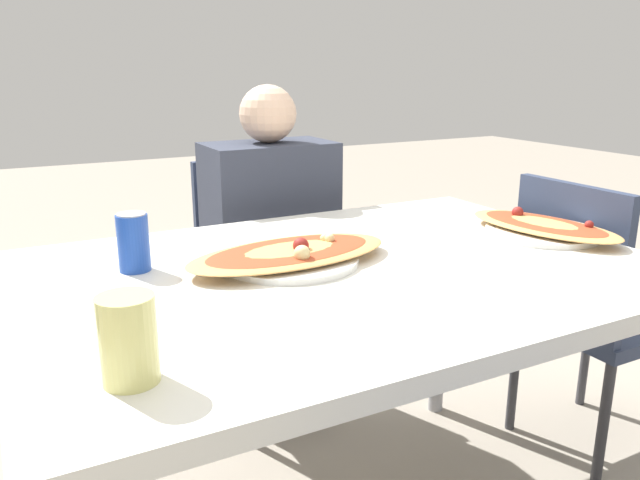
% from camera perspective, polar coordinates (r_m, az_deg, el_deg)
% --- Properties ---
extents(dining_table, '(1.37, 0.96, 0.75)m').
position_cam_1_polar(dining_table, '(1.38, 2.19, -4.96)').
color(dining_table, silver).
rests_on(dining_table, ground_plane).
extents(chair_far_seated, '(0.40, 0.40, 0.86)m').
position_cam_1_polar(chair_far_seated, '(2.19, -5.51, -2.76)').
color(chair_far_seated, '#2D3851').
rests_on(chair_far_seated, ground_plane).
extents(chair_side_right, '(0.40, 0.40, 0.86)m').
position_cam_1_polar(chair_side_right, '(2.04, 23.36, -5.50)').
color(chair_side_right, '#2D3851').
rests_on(chair_side_right, ground_plane).
extents(person_seated, '(0.41, 0.27, 1.12)m').
position_cam_1_polar(person_seated, '(2.04, -4.41, 0.94)').
color(person_seated, '#2D2D38').
rests_on(person_seated, ground_plane).
extents(pizza_main, '(0.50, 0.30, 0.06)m').
position_cam_1_polar(pizza_main, '(1.38, -2.73, -1.34)').
color(pizza_main, white).
rests_on(pizza_main, dining_table).
extents(soda_can, '(0.07, 0.07, 0.12)m').
position_cam_1_polar(soda_can, '(1.37, -16.70, -0.20)').
color(soda_can, '#1E47B2').
rests_on(soda_can, dining_table).
extents(drink_glass, '(0.08, 0.08, 0.13)m').
position_cam_1_polar(drink_glass, '(0.90, -17.13, -8.69)').
color(drink_glass, '#E0DB7F').
rests_on(drink_glass, dining_table).
extents(pizza_second, '(0.29, 0.44, 0.05)m').
position_cam_1_polar(pizza_second, '(1.71, 19.73, 1.09)').
color(pizza_second, white).
rests_on(pizza_second, dining_table).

